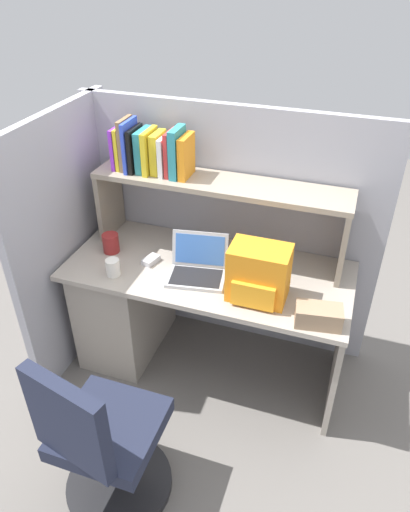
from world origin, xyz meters
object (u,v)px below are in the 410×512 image
computer_mouse (151,260)px  office_chair (103,445)px  laptop (198,267)px  paper_cup (113,267)px  tissue_box (319,316)px  snack_canister (111,243)px  backpack (258,274)px

computer_mouse → office_chair: office_chair is taller
laptop → paper_cup: (-0.44, -0.15, -0.00)m
paper_cup → office_chair: bearing=-67.7°
tissue_box → snack_canister: size_ratio=1.94×
laptop → tissue_box: 0.71m
office_chair → backpack: bearing=-106.1°
computer_mouse → paper_cup: bearing=-114.6°
backpack → paper_cup: 0.80m
backpack → office_chair: backpack is taller
computer_mouse → laptop: bearing=10.0°
backpack → computer_mouse: 0.67m
backpack → snack_canister: (-0.92, 0.14, -0.09)m
computer_mouse → office_chair: (0.17, -0.95, -0.35)m
paper_cup → tissue_box: size_ratio=0.44×
laptop → computer_mouse: size_ratio=3.35×
backpack → paper_cup: backpack is taller
office_chair → computer_mouse: bearing=-66.3°
snack_canister → laptop: bearing=-5.6°
tissue_box → office_chair: office_chair is taller
backpack → paper_cup: bearing=-175.0°
laptop → tissue_box: size_ratio=1.58×
backpack → computer_mouse: bearing=170.6°
paper_cup → snack_canister: bearing=120.8°
tissue_box → office_chair: size_ratio=0.24×
laptop → backpack: 0.38m
computer_mouse → office_chair: 1.03m
office_chair → laptop: bearing=-84.0°
snack_canister → backpack: bearing=-8.6°
laptop → backpack: backpack is taller
laptop → office_chair: (-0.12, -0.92, -0.39)m
tissue_box → snack_canister: 1.27m
laptop → computer_mouse: 0.30m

